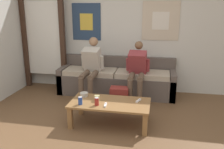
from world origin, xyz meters
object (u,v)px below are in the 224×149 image
object	(u,v)px
drink_can_blue	(80,101)
game_controller_near_left	(138,101)
person_seated_adult	(91,66)
ceramic_bowl	(84,94)
person_seated_teen	(137,70)
backpack	(119,98)
pillar_candle	(97,98)
coffee_table	(110,105)
drink_can_red	(97,101)
couch	(117,80)
game_controller_near_right	(105,105)

from	to	relation	value
drink_can_blue	game_controller_near_left	distance (m)	0.92
person_seated_adult	ceramic_bowl	size ratio (longest dim) A/B	8.62
person_seated_adult	person_seated_teen	distance (m)	0.93
person_seated_teen	game_controller_near_left	bearing A→B (deg)	-82.83
person_seated_teen	backpack	world-z (taller)	person_seated_teen
backpack	pillar_candle	xyz separation A→B (m)	(-0.25, -0.66, 0.23)
backpack	pillar_candle	distance (m)	0.74
coffee_table	game_controller_near_left	world-z (taller)	game_controller_near_left
person_seated_teen	drink_can_blue	world-z (taller)	person_seated_teen
person_seated_teen	game_controller_near_left	distance (m)	1.01
coffee_table	person_seated_teen	xyz separation A→B (m)	(0.32, 1.09, 0.32)
drink_can_red	backpack	bearing A→B (deg)	75.90
couch	ceramic_bowl	xyz separation A→B (m)	(-0.34, -1.25, 0.13)
person_seated_adult	drink_can_blue	world-z (taller)	person_seated_adult
person_seated_teen	ceramic_bowl	size ratio (longest dim) A/B	8.19
person_seated_teen	backpack	bearing A→B (deg)	-124.75
pillar_candle	game_controller_near_right	world-z (taller)	pillar_candle
pillar_candle	coffee_table	bearing A→B (deg)	-5.67
game_controller_near_left	coffee_table	bearing A→B (deg)	-164.81
drink_can_red	game_controller_near_left	xyz separation A→B (m)	(0.61, 0.28, -0.05)
pillar_candle	game_controller_near_left	bearing A→B (deg)	8.45
coffee_table	pillar_candle	distance (m)	0.24
game_controller_near_left	couch	bearing A→B (deg)	114.02
couch	ceramic_bowl	size ratio (longest dim) A/B	17.31
person_seated_adult	pillar_candle	bearing A→B (deg)	-69.56
person_seated_teen	drink_can_red	size ratio (longest dim) A/B	9.36
game_controller_near_right	game_controller_near_left	bearing A→B (deg)	29.77
drink_can_red	game_controller_near_right	xyz separation A→B (m)	(0.13, 0.01, -0.05)
drink_can_red	ceramic_bowl	bearing A→B (deg)	132.72
backpack	drink_can_blue	size ratio (longest dim) A/B	3.14
coffee_table	drink_can_blue	xyz separation A→B (m)	(-0.43, -0.18, 0.12)
drink_can_blue	couch	bearing A→B (deg)	79.70
person_seated_adult	game_controller_near_right	xyz separation A→B (m)	(0.57, -1.22, -0.28)
backpack	couch	bearing A→B (deg)	103.48
backpack	drink_can_blue	xyz separation A→B (m)	(-0.47, -0.86, 0.25)
coffee_table	drink_can_red	world-z (taller)	drink_can_red
pillar_candle	game_controller_near_left	size ratio (longest dim) A/B	0.66
person_seated_adult	coffee_table	bearing A→B (deg)	-60.36
coffee_table	person_seated_adult	world-z (taller)	person_seated_adult
couch	person_seated_teen	world-z (taller)	person_seated_teen
backpack	person_seated_adult	bearing A→B (deg)	148.86
ceramic_bowl	drink_can_blue	distance (m)	0.35
pillar_candle	drink_can_blue	xyz separation A→B (m)	(-0.22, -0.20, 0.02)
game_controller_near_left	ceramic_bowl	bearing A→B (deg)	176.86
person_seated_adult	drink_can_blue	distance (m)	1.28
drink_can_red	game_controller_near_right	world-z (taller)	drink_can_red
person_seated_adult	game_controller_near_right	size ratio (longest dim) A/B	8.33
pillar_candle	game_controller_near_left	xyz separation A→B (m)	(0.66, 0.10, -0.03)
person_seated_teen	backpack	xyz separation A→B (m)	(-0.28, -0.41, -0.45)
pillar_candle	person_seated_teen	bearing A→B (deg)	63.29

